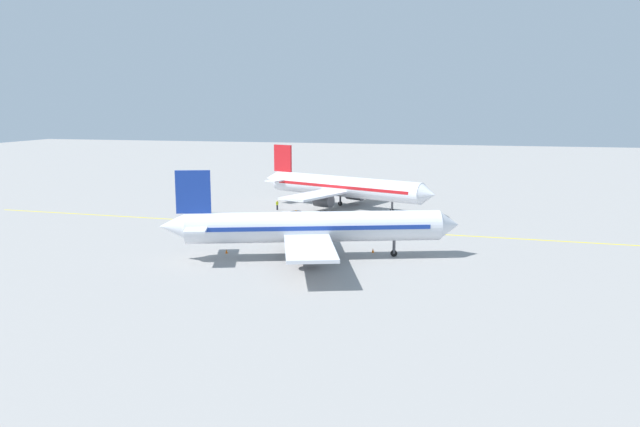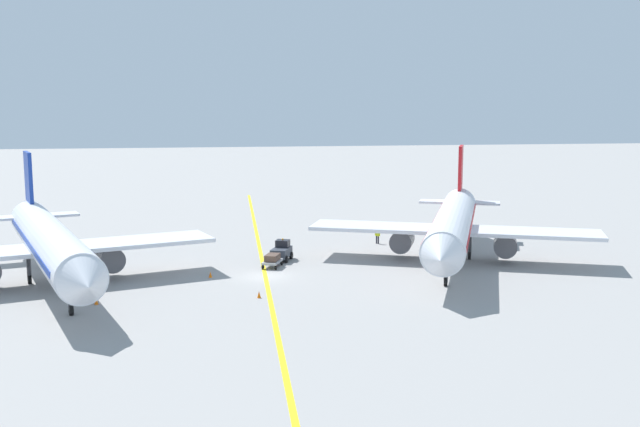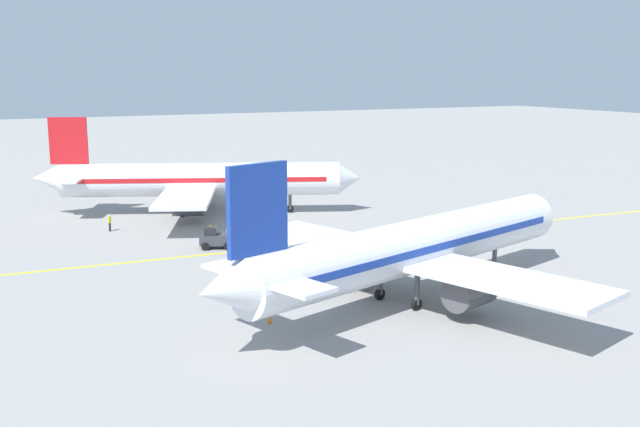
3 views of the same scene
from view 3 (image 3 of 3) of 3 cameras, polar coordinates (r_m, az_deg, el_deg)
name	(u,v)px [view 3 (image 3 of 3)]	position (r m, az deg, el deg)	size (l,w,h in m)	color
ground_plane	(295,246)	(67.22, -1.89, -2.47)	(400.00, 400.00, 0.00)	gray
apron_yellow_centreline	(295,246)	(67.22, -1.89, -2.47)	(0.40, 120.00, 0.01)	yellow
airplane_at_gate	(198,180)	(82.57, -9.29, 2.52)	(27.88, 33.98, 10.60)	silver
airplane_adjacent_stand	(414,247)	(51.04, 7.15, -2.58)	(28.24, 34.67, 10.60)	silver
baggage_tug_dark	(216,238)	(66.67, -7.94, -1.89)	(2.61, 3.34, 2.11)	#333842
baggage_cart_trailing	(253,239)	(66.58, -5.10, -1.97)	(2.26, 2.93, 1.24)	gray
ground_crew_worker	(110,222)	(75.85, -15.74, -0.63)	(0.54, 0.35, 1.68)	#23232D
traffic_cone_near_nose	(316,255)	(62.74, -0.32, -3.18)	(0.32, 0.32, 0.55)	orange
traffic_cone_mid_apron	(270,319)	(47.05, -3.85, -8.05)	(0.32, 0.32, 0.55)	orange
traffic_cone_by_wingtip	(454,269)	(59.27, 10.17, -4.20)	(0.32, 0.32, 0.55)	orange
traffic_cone_far_edge	(373,237)	(69.48, 4.09, -1.82)	(0.32, 0.32, 0.55)	orange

